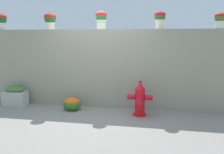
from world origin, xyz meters
TOP-DOWN VIEW (x-y plane):
  - ground_plane at (0.00, 0.00)m, footprint 24.00×24.00m
  - stone_wall at (0.00, 1.18)m, footprint 6.49×0.32m
  - potted_plant_0 at (-2.86, 1.19)m, footprint 0.33×0.33m
  - potted_plant_1 at (-1.38, 1.14)m, footprint 0.32×0.32m
  - potted_plant_2 at (-0.00, 1.19)m, footprint 0.30×0.30m
  - potted_plant_3 at (1.47, 1.21)m, footprint 0.28×0.28m
  - potted_plant_4 at (2.85, 1.15)m, footprint 0.29×0.29m
  - fire_hydrant at (1.07, 0.54)m, footprint 0.59×0.47m
  - flower_bush_left at (-0.65, 0.64)m, footprint 0.44×0.40m
  - planter_box at (-2.27, 0.71)m, footprint 0.62×0.32m

SIDE VIEW (x-z plane):
  - ground_plane at x=0.00m, z-range 0.00..0.00m
  - flower_bush_left at x=-0.65m, z-range 0.01..0.34m
  - planter_box at x=-2.27m, z-range -0.01..0.53m
  - fire_hydrant at x=1.07m, z-range -0.03..0.79m
  - stone_wall at x=0.00m, z-range 0.00..2.02m
  - potted_plant_4 at x=2.85m, z-range 2.05..2.42m
  - potted_plant_3 at x=1.47m, z-range 2.08..2.51m
  - potted_plant_1 at x=-1.38m, z-range 2.07..2.51m
  - potted_plant_2 at x=0.00m, z-range 2.07..2.53m
  - potted_plant_0 at x=-2.86m, z-range 2.08..2.53m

